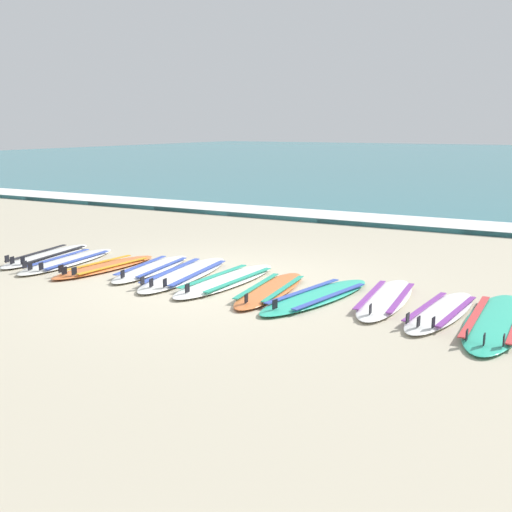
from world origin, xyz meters
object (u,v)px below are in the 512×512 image
(surfboard_2, at_px, (105,267))
(surfboard_10, at_px, (496,321))
(surfboard_7, at_px, (317,296))
(surfboard_5, at_px, (226,280))
(surfboard_8, at_px, (385,299))
(surfboard_4, at_px, (185,274))
(surfboard_3, at_px, (152,268))
(surfboard_1, at_px, (68,261))
(surfboard_6, at_px, (270,290))
(surfboard_0, at_px, (47,256))
(surfboard_9, at_px, (441,312))

(surfboard_2, xyz_separation_m, surfboard_10, (5.71, -0.04, -0.00))
(surfboard_7, xyz_separation_m, surfboard_10, (2.17, -0.02, 0.00))
(surfboard_5, bearing_deg, surfboard_8, 3.41)
(surfboard_4, height_order, surfboard_8, same)
(surfboard_3, height_order, surfboard_5, same)
(surfboard_8, bearing_deg, surfboard_1, -177.25)
(surfboard_5, height_order, surfboard_6, same)
(surfboard_5, xyz_separation_m, surfboard_7, (1.45, -0.18, 0.00))
(surfboard_8, bearing_deg, surfboard_7, -158.75)
(surfboard_4, relative_size, surfboard_10, 1.00)
(surfboard_7, relative_size, surfboard_10, 0.91)
(surfboard_0, xyz_separation_m, surfboard_7, (4.98, -0.21, -0.00))
(surfboard_6, xyz_separation_m, surfboard_7, (0.67, -0.01, -0.00))
(surfboard_5, bearing_deg, surfboard_0, 179.49)
(surfboard_3, distance_m, surfboard_4, 0.65)
(surfboard_2, xyz_separation_m, surfboard_3, (0.70, 0.25, -0.00))
(surfboard_5, height_order, surfboard_7, same)
(surfboard_3, relative_size, surfboard_4, 0.83)
(surfboard_5, bearing_deg, surfboard_7, -6.94)
(surfboard_2, distance_m, surfboard_9, 5.09)
(surfboard_0, bearing_deg, surfboard_3, 1.87)
(surfboard_0, distance_m, surfboard_9, 6.52)
(surfboard_6, bearing_deg, surfboard_9, 1.46)
(surfboard_2, distance_m, surfboard_4, 1.36)
(surfboard_2, bearing_deg, surfboard_0, 172.77)
(surfboard_5, distance_m, surfboard_8, 2.26)
(surfboard_1, height_order, surfboard_2, same)
(surfboard_0, height_order, surfboard_8, same)
(surfboard_2, relative_size, surfboard_8, 0.94)
(surfboard_2, relative_size, surfboard_9, 0.99)
(surfboard_4, height_order, surfboard_7, same)
(surfboard_5, bearing_deg, surfboard_1, -177.76)
(surfboard_7, relative_size, surfboard_9, 1.12)
(surfboard_8, bearing_deg, surfboard_4, -178.34)
(surfboard_1, xyz_separation_m, surfboard_6, (3.68, -0.05, -0.00))
(surfboard_9, bearing_deg, surfboard_2, -179.54)
(surfboard_5, distance_m, surfboard_9, 3.00)
(surfboard_3, distance_m, surfboard_5, 1.39)
(surfboard_0, bearing_deg, surfboard_7, -2.40)
(surfboard_3, relative_size, surfboard_8, 0.97)
(surfboard_1, xyz_separation_m, surfboard_7, (4.36, -0.06, -0.00))
(surfboard_0, height_order, surfboard_4, same)
(surfboard_3, bearing_deg, surfboard_5, -4.15)
(surfboard_0, bearing_deg, surfboard_4, 0.33)
(surfboard_2, xyz_separation_m, surfboard_7, (3.54, -0.03, -0.00))
(surfboard_4, xyz_separation_m, surfboard_5, (0.74, -0.05, -0.00))
(surfboard_3, xyz_separation_m, surfboard_9, (4.39, -0.21, 0.00))
(surfboard_0, bearing_deg, surfboard_6, -2.63)
(surfboard_2, height_order, surfboard_4, same)
(surfboard_2, bearing_deg, surfboard_8, 3.75)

